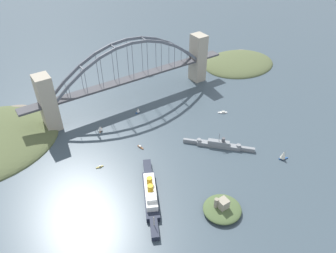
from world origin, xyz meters
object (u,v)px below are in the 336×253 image
at_px(small_boat_0, 283,155).
at_px(small_boat_3, 100,128).
at_px(fort_island_mid_harbor, 222,208).
at_px(seaplane_taxiing_near_bridge, 149,75).
at_px(ocean_liner, 151,193).
at_px(small_boat_2, 223,112).
at_px(small_boat_1, 140,147).
at_px(small_boat_5, 138,110).
at_px(naval_cruiser, 219,144).
at_px(small_boat_4, 100,167).
at_px(harbor_arch_bridge, 132,77).

xyz_separation_m(small_boat_0, small_boat_3, (133.16, -144.86, -1.72)).
distance_m(fort_island_mid_harbor, seaplane_taxiing_near_bridge, 253.37).
xyz_separation_m(ocean_liner, small_boat_2, (-141.38, -63.99, -4.17)).
distance_m(fort_island_mid_harbor, small_boat_1, 111.42).
distance_m(fort_island_mid_harbor, small_boat_0, 95.53).
bearing_deg(small_boat_5, small_boat_1, 62.38).
bearing_deg(seaplane_taxiing_near_bridge, small_boat_2, 100.56).
distance_m(naval_cruiser, small_boat_1, 82.83).
relative_size(ocean_liner, small_boat_4, 10.94).
bearing_deg(small_boat_3, ocean_liner, 88.49).
height_order(naval_cruiser, fort_island_mid_harbor, naval_cruiser).
relative_size(naval_cruiser, small_boat_1, 6.59).
distance_m(small_boat_2, small_boat_5, 102.79).
bearing_deg(naval_cruiser, ocean_liner, 11.00).
relative_size(ocean_liner, seaplane_taxiing_near_bridge, 8.55).
relative_size(small_boat_2, small_boat_5, 1.50).
xyz_separation_m(harbor_arch_bridge, ocean_liner, (64.84, 149.34, -29.05)).
bearing_deg(small_boat_5, ocean_liner, 65.13).
xyz_separation_m(ocean_liner, fort_island_mid_harbor, (-41.83, 46.65, -1.36)).
xyz_separation_m(ocean_liner, seaplane_taxiing_near_bridge, (-116.90, -195.34, -3.17)).
xyz_separation_m(small_boat_2, small_boat_4, (163.16, 4.07, -0.18)).
bearing_deg(ocean_liner, small_boat_5, -114.87).
bearing_deg(seaplane_taxiing_near_bridge, fort_island_mid_harbor, 72.77).
bearing_deg(harbor_arch_bridge, seaplane_taxiing_near_bridge, -138.54).
xyz_separation_m(seaplane_taxiing_near_bridge, small_boat_0, (-19.25, 226.86, 3.48)).
bearing_deg(naval_cruiser, small_boat_2, -135.30).
height_order(naval_cruiser, small_boat_2, naval_cruiser).
bearing_deg(small_boat_1, harbor_arch_bridge, -114.37).
bearing_deg(small_boat_1, small_boat_5, -117.62).
bearing_deg(small_boat_0, small_boat_1, -40.82).
height_order(small_boat_0, small_boat_3, small_boat_0).
height_order(small_boat_1, small_boat_5, small_boat_5).
relative_size(fort_island_mid_harbor, small_boat_4, 4.38).
xyz_separation_m(naval_cruiser, fort_island_mid_harbor, (53.64, 65.21, 0.48)).
height_order(harbor_arch_bridge, small_boat_0, harbor_arch_bridge).
xyz_separation_m(harbor_arch_bridge, small_boat_4, (86.61, 89.41, -33.40)).
distance_m(small_boat_0, small_boat_1, 145.60).
relative_size(naval_cruiser, small_boat_0, 4.95).
xyz_separation_m(small_boat_2, small_boat_3, (138.39, -49.35, 2.75)).
distance_m(seaplane_taxiing_near_bridge, small_boat_0, 227.70).
xyz_separation_m(naval_cruiser, small_boat_2, (-45.91, -45.43, -2.34)).
distance_m(seaplane_taxiing_near_bridge, small_boat_1, 160.05).
bearing_deg(seaplane_taxiing_near_bridge, ocean_liner, 59.10).
distance_m(fort_island_mid_harbor, small_boat_5, 169.32).
height_order(harbor_arch_bridge, fort_island_mid_harbor, harbor_arch_bridge).
bearing_deg(small_boat_1, ocean_liner, 67.76).
bearing_deg(seaplane_taxiing_near_bridge, naval_cruiser, 83.09).
bearing_deg(small_boat_3, small_boat_0, 132.59).
height_order(fort_island_mid_harbor, small_boat_4, fort_island_mid_harbor).
bearing_deg(fort_island_mid_harbor, seaplane_taxiing_near_bridge, -107.23).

